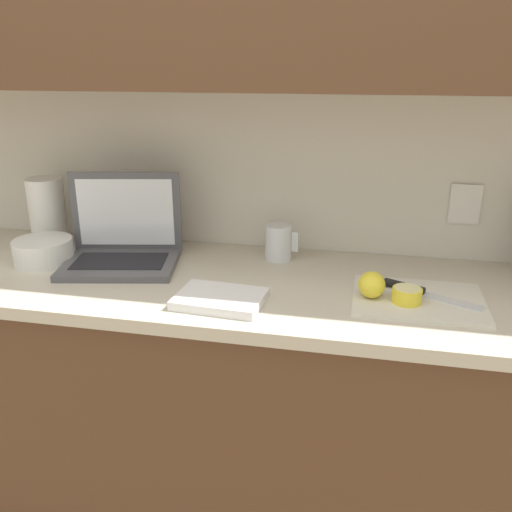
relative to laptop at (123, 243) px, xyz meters
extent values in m
cube|color=silver|center=(0.31, 0.26, 0.33)|extent=(5.20, 0.06, 2.60)
cube|color=white|center=(-0.05, 0.23, 0.12)|extent=(0.09, 0.01, 0.12)
cube|color=white|center=(1.01, 0.23, 0.12)|extent=(0.09, 0.01, 0.12)
cube|color=brown|center=(0.31, -0.07, -0.54)|extent=(2.40, 0.57, 0.88)
cube|color=beige|center=(0.31, -0.07, -0.08)|extent=(2.47, 0.60, 0.03)
cube|color=#515156|center=(0.01, -0.05, -0.05)|extent=(0.37, 0.31, 0.02)
cube|color=black|center=(0.01, -0.05, -0.04)|extent=(0.29, 0.20, 0.00)
cube|color=#515156|center=(-0.01, 0.07, 0.08)|extent=(0.34, 0.08, 0.25)
cube|color=white|center=(-0.01, 0.07, 0.08)|extent=(0.29, 0.06, 0.21)
cube|color=silver|center=(0.87, -0.11, -0.06)|extent=(0.33, 0.26, 0.01)
cube|color=silver|center=(0.95, -0.12, -0.05)|extent=(0.15, 0.10, 0.00)
cylinder|color=black|center=(0.83, -0.07, -0.04)|extent=(0.11, 0.07, 0.02)
cylinder|color=yellow|center=(0.84, -0.14, -0.04)|extent=(0.07, 0.07, 0.04)
cylinder|color=#F4EAA3|center=(0.84, -0.14, -0.02)|extent=(0.07, 0.07, 0.00)
sphere|color=yellow|center=(0.75, -0.13, -0.02)|extent=(0.07, 0.07, 0.07)
cylinder|color=silver|center=(0.46, 0.12, -0.01)|extent=(0.08, 0.08, 0.11)
cube|color=silver|center=(0.51, 0.12, 0.00)|extent=(0.02, 0.01, 0.06)
cylinder|color=white|center=(-0.24, -0.05, -0.03)|extent=(0.18, 0.18, 0.07)
cylinder|color=white|center=(-0.32, 0.12, 0.05)|extent=(0.12, 0.12, 0.22)
cube|color=white|center=(0.37, -0.23, -0.05)|extent=(0.23, 0.18, 0.02)
camera|label=1|loc=(0.72, -1.45, 0.52)|focal=38.00mm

